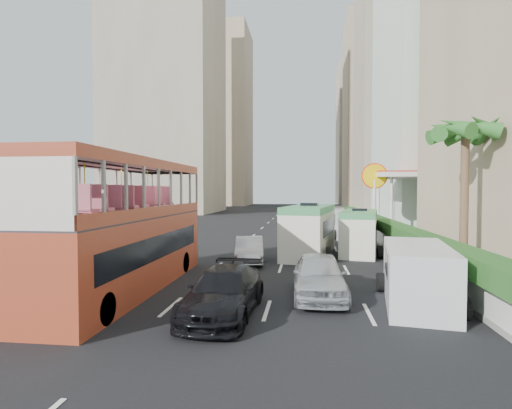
% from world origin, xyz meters
% --- Properties ---
extents(ground_plane, '(200.00, 200.00, 0.00)m').
position_xyz_m(ground_plane, '(0.00, 0.00, 0.00)').
color(ground_plane, black).
rests_on(ground_plane, ground).
extents(double_decker_bus, '(2.50, 11.00, 5.06)m').
position_xyz_m(double_decker_bus, '(-6.00, 0.00, 2.53)').
color(double_decker_bus, '#AD3E23').
rests_on(double_decker_bus, ground).
extents(car_silver_lane_a, '(1.97, 4.28, 1.36)m').
position_xyz_m(car_silver_lane_a, '(-2.17, 6.44, 0.00)').
color(car_silver_lane_a, silver).
rests_on(car_silver_lane_a, ground).
extents(car_silver_lane_b, '(1.95, 4.63, 1.56)m').
position_xyz_m(car_silver_lane_b, '(1.32, -0.16, 0.00)').
color(car_silver_lane_b, silver).
rests_on(car_silver_lane_b, ground).
extents(car_black, '(2.21, 4.99, 1.42)m').
position_xyz_m(car_black, '(-1.68, -2.62, 0.00)').
color(car_black, black).
rests_on(car_black, ground).
extents(van_asset, '(2.36, 5.00, 1.38)m').
position_xyz_m(van_asset, '(1.24, 18.82, 0.00)').
color(van_asset, silver).
rests_on(van_asset, ground).
extents(minibus_near, '(3.39, 6.97, 2.96)m').
position_xyz_m(minibus_near, '(1.06, 9.21, 1.48)').
color(minibus_near, silver).
rests_on(minibus_near, ground).
extents(minibus_far, '(3.03, 6.16, 2.62)m').
position_xyz_m(minibus_far, '(4.14, 10.46, 1.31)').
color(minibus_far, silver).
rests_on(minibus_far, ground).
extents(panel_van_near, '(2.75, 5.25, 2.00)m').
position_xyz_m(panel_van_near, '(4.58, -0.66, 1.00)').
color(panel_van_near, silver).
rests_on(panel_van_near, ground).
extents(panel_van_far, '(2.76, 5.63, 2.17)m').
position_xyz_m(panel_van_far, '(4.09, 18.79, 1.09)').
color(panel_van_far, silver).
rests_on(panel_van_far, ground).
extents(sidewalk, '(6.00, 120.00, 0.18)m').
position_xyz_m(sidewalk, '(9.00, 25.00, 0.09)').
color(sidewalk, '#99968C').
rests_on(sidewalk, ground).
extents(kerb_wall, '(0.30, 44.00, 1.00)m').
position_xyz_m(kerb_wall, '(6.20, 14.00, 0.68)').
color(kerb_wall, silver).
rests_on(kerb_wall, sidewalk).
extents(hedge, '(1.10, 44.00, 0.70)m').
position_xyz_m(hedge, '(6.20, 14.00, 1.53)').
color(hedge, '#2D6626').
rests_on(hedge, kerb_wall).
extents(palm_tree, '(0.36, 0.36, 6.40)m').
position_xyz_m(palm_tree, '(7.80, 4.00, 3.38)').
color(palm_tree, brown).
rests_on(palm_tree, sidewalk).
extents(shell_station, '(6.50, 8.00, 5.50)m').
position_xyz_m(shell_station, '(10.00, 23.00, 2.75)').
color(shell_station, silver).
rests_on(shell_station, ground).
extents(tower_mid, '(16.00, 16.00, 50.00)m').
position_xyz_m(tower_mid, '(18.00, 58.00, 25.00)').
color(tower_mid, '#B2A38C').
rests_on(tower_mid, ground).
extents(tower_far_a, '(14.00, 14.00, 44.00)m').
position_xyz_m(tower_far_a, '(17.00, 82.00, 22.00)').
color(tower_far_a, tan).
rests_on(tower_far_a, ground).
extents(tower_far_b, '(14.00, 14.00, 40.00)m').
position_xyz_m(tower_far_b, '(17.00, 104.00, 20.00)').
color(tower_far_b, '#B2A38C').
rests_on(tower_far_b, ground).
extents(tower_left_a, '(18.00, 18.00, 52.00)m').
position_xyz_m(tower_left_a, '(-24.00, 55.00, 26.00)').
color(tower_left_a, '#B2A38C').
rests_on(tower_left_a, ground).
extents(tower_left_b, '(16.00, 16.00, 46.00)m').
position_xyz_m(tower_left_b, '(-22.00, 90.00, 23.00)').
color(tower_left_b, tan).
rests_on(tower_left_b, ground).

